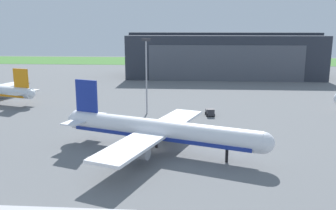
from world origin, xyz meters
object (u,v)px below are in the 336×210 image
object	(u,v)px
maintenance_hangar	(223,56)
airliner_near_right	(159,131)
baggage_tug	(210,112)
apron_light_mast	(146,71)

from	to	relation	value
maintenance_hangar	airliner_near_right	world-z (taller)	maintenance_hangar
airliner_near_right	baggage_tug	world-z (taller)	airliner_near_right
apron_light_mast	maintenance_hangar	bearing A→B (deg)	70.58
airliner_near_right	apron_light_mast	bearing A→B (deg)	101.59
maintenance_hangar	airliner_near_right	xyz separation A→B (m)	(-21.01, -109.61, -5.74)
airliner_near_right	apron_light_mast	xyz separation A→B (m)	(-6.49, 31.63, 7.85)
maintenance_hangar	apron_light_mast	bearing A→B (deg)	-109.42
baggage_tug	apron_light_mast	distance (m)	21.14
baggage_tug	airliner_near_right	bearing A→B (deg)	-110.39
maintenance_hangar	apron_light_mast	distance (m)	82.71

